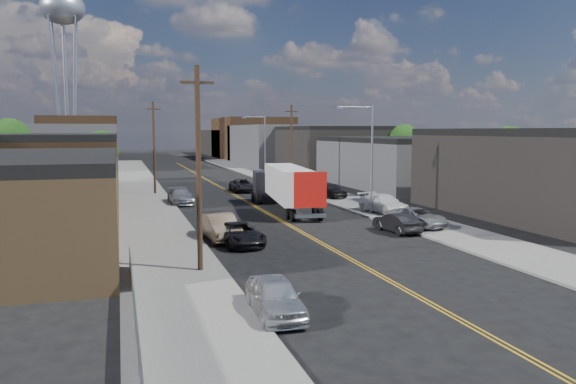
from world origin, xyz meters
TOP-DOWN VIEW (x-y plane):
  - ground at (0.00, 60.00)m, footprint 260.00×260.00m
  - centerline at (0.00, 45.00)m, footprint 0.32×120.00m
  - sidewalk_left at (-9.50, 45.00)m, footprint 5.00×140.00m
  - sidewalk_right at (9.50, 45.00)m, footprint 5.00×140.00m
  - warehouse_tan at (-18.00, 18.00)m, footprint 12.00×22.00m
  - warehouse_brown at (-18.00, 44.00)m, footprint 12.00×26.00m
  - industrial_right_a at (21.99, 20.00)m, footprint 14.00×22.00m
  - industrial_right_b at (22.00, 46.00)m, footprint 14.00×24.00m
  - industrial_right_c at (22.00, 72.00)m, footprint 14.00×22.00m
  - skyline_left_a at (-20.00, 95.00)m, footprint 16.00×30.00m
  - skyline_right_a at (20.00, 95.00)m, footprint 16.00×30.00m
  - skyline_left_b at (-20.00, 120.00)m, footprint 16.00×26.00m
  - skyline_right_b at (20.00, 120.00)m, footprint 16.00×26.00m
  - skyline_left_c at (-20.00, 140.00)m, footprint 16.00×40.00m
  - skyline_right_c at (20.00, 140.00)m, footprint 16.00×40.00m
  - water_tower at (-22.00, 110.00)m, footprint 9.00×9.00m
  - streetlight_near at (7.60, 25.00)m, footprint 3.39×0.25m
  - streetlight_far at (7.60, 60.00)m, footprint 3.39×0.25m
  - utility_pole_left_near at (-8.20, 10.00)m, footprint 1.60×0.26m
  - utility_pole_left_far at (-8.20, 45.00)m, footprint 1.60×0.26m
  - utility_pole_right at (8.20, 48.00)m, footprint 1.60×0.26m
  - chainlink_fence at (-11.50, 3.50)m, footprint 0.05×16.00m
  - tree_left_mid at (-23.94, 55.00)m, footprint 5.10×5.04m
  - tree_left_far at (-13.94, 62.00)m, footprint 4.35×4.20m
  - tree_right_near at (30.06, 36.00)m, footprint 4.60×4.48m
  - tree_right_far at (30.06, 60.00)m, footprint 4.85×4.76m
  - semi_truck at (1.83, 29.82)m, footprint 3.92×15.03m
  - car_left_a at (-6.40, 2.77)m, footprint 1.94×4.43m
  - car_left_b at (-5.79, 18.00)m, footprint 2.05×5.10m
  - car_left_c at (-5.00, 16.00)m, footprint 2.71×5.09m
  - car_left_d at (-6.40, 36.36)m, footprint 2.20×5.17m
  - car_right_oncoming at (6.19, 17.08)m, footprint 1.83×4.25m
  - car_right_lot_a at (8.20, 18.01)m, footprint 3.60×5.24m
  - car_right_lot_b at (9.08, 24.83)m, footprint 3.05×5.56m
  - car_right_lot_c at (8.76, 36.22)m, footprint 2.47×4.63m
  - car_ahead_truck at (1.50, 45.23)m, footprint 2.38×5.10m

SIDE VIEW (x-z plane):
  - ground at x=0.00m, z-range 0.00..0.00m
  - centerline at x=0.00m, z-range 0.00..0.01m
  - sidewalk_left at x=-9.50m, z-range 0.00..0.15m
  - sidewalk_right at x=9.50m, z-range 0.00..0.15m
  - chainlink_fence at x=-11.50m, z-range 0.04..1.27m
  - car_right_oncoming at x=6.19m, z-range 0.00..1.36m
  - car_left_c at x=-5.00m, z-range 0.00..1.36m
  - car_ahead_truck at x=1.50m, z-range 0.00..1.41m
  - car_left_a at x=-6.40m, z-range 0.00..1.48m
  - car_left_d at x=-6.40m, z-range 0.00..1.49m
  - car_right_lot_a at x=8.20m, z-range 0.15..1.48m
  - car_left_b at x=-5.79m, z-range 0.00..1.65m
  - car_right_lot_c at x=8.76m, z-range 0.15..1.65m
  - car_right_lot_b at x=9.08m, z-range 0.15..1.68m
  - semi_truck at x=1.83m, z-range 0.27..4.13m
  - warehouse_tan at x=-18.00m, z-range 0.00..5.60m
  - industrial_right_b at x=22.00m, z-range 0.00..6.10m
  - warehouse_brown at x=-18.00m, z-range 0.00..6.60m
  - skyline_left_c at x=-20.00m, z-range 0.00..7.00m
  - skyline_right_c at x=20.00m, z-range 0.00..7.00m
  - industrial_right_a at x=21.99m, z-range 0.00..7.10m
  - industrial_right_c at x=22.00m, z-range 0.00..7.60m
  - skyline_left_a at x=-20.00m, z-range 0.00..8.00m
  - skyline_right_a at x=20.00m, z-range 0.00..8.00m
  - tree_left_far at x=-13.94m, z-range 1.08..8.05m
  - tree_right_near at x=30.06m, z-range 1.15..8.59m
  - skyline_left_b at x=-20.00m, z-range 0.00..10.00m
  - skyline_right_b at x=20.00m, z-range 0.00..10.00m
  - utility_pole_left_near at x=-8.20m, z-range 0.14..10.14m
  - utility_pole_left_far at x=-8.20m, z-range 0.14..10.14m
  - utility_pole_right at x=8.20m, z-range 0.14..10.14m
  - tree_right_far at x=30.06m, z-range 1.22..9.13m
  - streetlight_near at x=7.60m, z-range 0.83..9.83m
  - streetlight_far at x=7.60m, z-range 0.83..9.83m
  - tree_left_mid at x=-23.94m, z-range 1.30..9.67m
  - water_tower at x=-22.00m, z-range 12.20..49.10m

